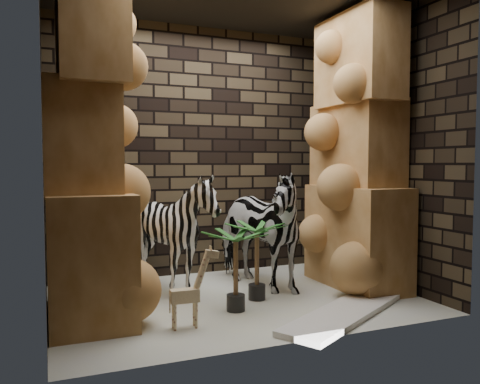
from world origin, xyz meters
name	(u,v)px	position (x,y,z in m)	size (l,w,h in m)	color
floor	(236,299)	(0.00, 0.00, 0.00)	(3.50, 3.50, 0.00)	beige
wall_back	(198,151)	(0.00, 1.25, 1.50)	(3.50, 3.50, 0.00)	black
wall_front	(299,143)	(0.00, -1.25, 1.50)	(3.50, 3.50, 0.00)	black
wall_left	(43,145)	(-1.75, 0.00, 1.50)	(3.00, 3.00, 0.00)	black
wall_right	(382,150)	(1.75, 0.00, 1.50)	(3.00, 3.00, 0.00)	black
rock_pillar_left	(87,146)	(-1.40, 0.00, 1.50)	(0.68, 1.30, 3.00)	tan
rock_pillar_right	(357,150)	(1.42, 0.00, 1.50)	(0.58, 1.25, 3.00)	tan
zebra_right	(254,219)	(0.34, 0.34, 0.75)	(0.68, 1.26, 1.49)	white
zebra_left	(173,240)	(-0.53, 0.42, 0.57)	(1.01, 1.25, 1.13)	white
giraffe_toy	(185,287)	(-0.70, -0.62, 0.34)	(0.35, 0.12, 0.69)	beige
palm_front	(257,260)	(0.19, -0.08, 0.39)	(0.36, 0.36, 0.78)	#135B18
palm_back	(236,270)	(-0.14, -0.35, 0.38)	(0.36, 0.36, 0.75)	#135B18
surfboard	(346,312)	(0.72, -0.83, 0.03)	(1.71, 0.42, 0.05)	white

